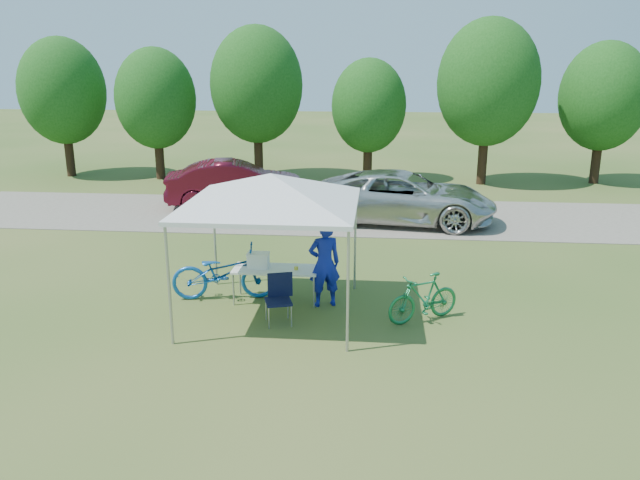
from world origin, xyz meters
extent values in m
plane|color=#2D5119|center=(0.00, 0.00, 0.00)|extent=(100.00, 100.00, 0.00)
cube|color=gray|center=(0.00, 8.00, 0.01)|extent=(24.00, 5.00, 0.02)
cylinder|color=#A5A5AA|center=(-1.50, -1.50, 1.05)|extent=(0.05, 0.05, 2.10)
cylinder|color=#A5A5AA|center=(1.50, -1.50, 1.05)|extent=(0.05, 0.05, 2.10)
cylinder|color=#A5A5AA|center=(-1.50, 1.50, 1.05)|extent=(0.05, 0.05, 2.10)
cylinder|color=#A5A5AA|center=(1.50, 1.50, 1.05)|extent=(0.05, 0.05, 2.10)
cube|color=silver|center=(0.00, 0.00, 2.14)|extent=(3.15, 3.15, 0.08)
pyramid|color=silver|center=(0.00, 0.00, 2.73)|extent=(4.53, 4.53, 0.55)
cylinder|color=#382314|center=(-11.00, 14.00, 0.94)|extent=(0.36, 0.36, 1.89)
ellipsoid|color=#144711|center=(-11.00, 14.00, 3.51)|extent=(3.46, 3.46, 4.32)
cylinder|color=#382314|center=(-7.00, 13.70, 0.88)|extent=(0.36, 0.36, 1.75)
ellipsoid|color=#144711|center=(-7.00, 13.70, 3.25)|extent=(3.20, 3.20, 4.00)
cylinder|color=#382314|center=(-3.00, 14.30, 1.01)|extent=(0.36, 0.36, 2.03)
ellipsoid|color=#144711|center=(-3.00, 14.30, 3.77)|extent=(3.71, 3.71, 4.64)
cylinder|color=#382314|center=(1.50, 14.10, 0.80)|extent=(0.36, 0.36, 1.61)
ellipsoid|color=#144711|center=(1.50, 14.10, 2.99)|extent=(2.94, 2.94, 3.68)
cylinder|color=#382314|center=(6.00, 13.80, 1.05)|extent=(0.36, 0.36, 2.10)
ellipsoid|color=#144711|center=(6.00, 13.80, 3.90)|extent=(3.84, 3.84, 4.80)
cylinder|color=#382314|center=(10.50, 14.40, 0.91)|extent=(0.36, 0.36, 1.82)
ellipsoid|color=#144711|center=(10.50, 14.40, 3.38)|extent=(3.33, 3.33, 4.16)
cube|color=white|center=(-0.05, 0.64, 0.68)|extent=(1.70, 0.71, 0.04)
cylinder|color=#A5A5AA|center=(-0.85, 0.34, 0.33)|extent=(0.04, 0.04, 0.66)
cylinder|color=#A5A5AA|center=(0.75, 0.34, 0.33)|extent=(0.04, 0.04, 0.66)
cylinder|color=#A5A5AA|center=(-0.85, 0.95, 0.33)|extent=(0.04, 0.04, 0.66)
cylinder|color=#A5A5AA|center=(0.75, 0.95, 0.33)|extent=(0.04, 0.04, 0.66)
cube|color=black|center=(0.18, -0.47, 0.43)|extent=(0.58, 0.58, 0.04)
cube|color=black|center=(0.18, -0.24, 0.68)|extent=(0.46, 0.18, 0.46)
cylinder|color=#A5A5AA|center=(-0.03, -0.68, 0.21)|extent=(0.02, 0.02, 0.41)
cylinder|color=#A5A5AA|center=(0.38, -0.68, 0.21)|extent=(0.02, 0.02, 0.41)
cylinder|color=#A5A5AA|center=(-0.03, -0.26, 0.21)|extent=(0.02, 0.02, 0.41)
cylinder|color=#A5A5AA|center=(0.38, -0.26, 0.21)|extent=(0.02, 0.02, 0.41)
cube|color=white|center=(-0.40, 0.64, 0.83)|extent=(0.41, 0.27, 0.27)
cube|color=white|center=(-0.40, 0.64, 0.99)|extent=(0.43, 0.29, 0.04)
cylinder|color=yellow|center=(0.37, 0.59, 0.73)|extent=(0.08, 0.08, 0.06)
imported|color=#13209E|center=(0.94, 0.51, 0.87)|extent=(0.74, 0.61, 1.75)
imported|color=#124FA1|center=(-1.12, 0.69, 0.55)|extent=(2.20, 1.09, 1.10)
imported|color=#197440|center=(2.84, -0.08, 0.46)|extent=(1.52, 1.15, 0.91)
imported|color=silver|center=(2.69, 7.34, 0.78)|extent=(5.75, 3.21, 1.52)
imported|color=#510D1B|center=(-2.74, 8.98, 0.78)|extent=(4.84, 2.61, 1.51)
camera|label=1|loc=(1.94, -11.03, 4.69)|focal=35.00mm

